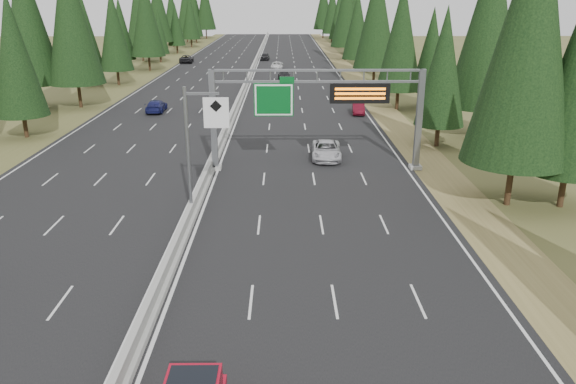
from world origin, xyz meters
name	(u,v)px	position (x,y,z in m)	size (l,w,h in m)	color
road	(246,86)	(0.00, 80.00, 0.04)	(32.00, 260.00, 0.08)	black
shoulder_right	(361,86)	(17.80, 80.00, 0.03)	(3.60, 260.00, 0.06)	olive
shoulder_left	(131,86)	(-17.80, 80.00, 0.03)	(3.60, 260.00, 0.06)	#505326
median_barrier	(246,83)	(0.00, 80.00, 0.41)	(0.70, 260.00, 0.85)	gray
sign_gantry	(325,104)	(8.92, 34.88, 5.27)	(16.75, 0.98, 7.80)	slate
hov_sign_pole	(197,143)	(0.58, 24.97, 4.72)	(2.80, 0.50, 8.00)	slate
tree_row_right	(397,24)	(22.02, 75.69, 9.35)	(12.36, 241.28, 18.71)	black
tree_row_left	(82,24)	(-22.30, 74.03, 9.51)	(11.86, 240.01, 18.63)	black
silver_minivan	(326,150)	(9.34, 38.11, 0.80)	(2.40, 5.20, 1.45)	silver
car_ahead_green	(270,99)	(4.00, 63.34, 0.79)	(1.67, 4.14, 1.41)	#166227
car_ahead_dkred	(358,108)	(14.50, 57.30, 0.72)	(1.36, 3.91, 1.29)	#570C19
car_ahead_dkgrey	(284,76)	(5.92, 85.90, 0.77)	(1.94, 4.78, 1.39)	black
car_ahead_white	(277,65)	(4.57, 101.44, 0.73)	(2.16, 4.69, 1.30)	white
car_ahead_far	(265,56)	(1.75, 117.66, 0.85)	(1.81, 4.50, 1.53)	black
car_onc_blue	(156,106)	(-9.36, 58.72, 0.79)	(2.00, 4.91, 1.43)	navy
car_onc_white	(212,105)	(-2.80, 59.15, 0.77)	(1.63, 4.05, 1.38)	#BBBBBB
car_onc_far	(186,59)	(-14.50, 112.42, 0.87)	(2.62, 5.69, 1.58)	black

